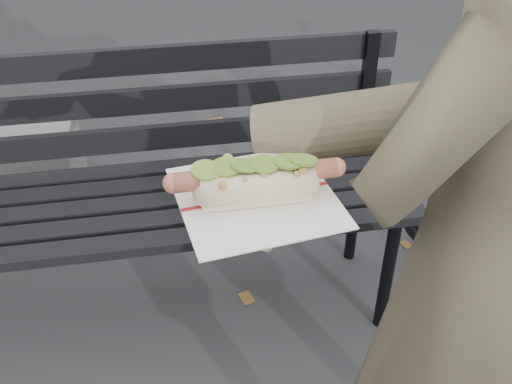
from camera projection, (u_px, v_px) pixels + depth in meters
park_bench at (156, 175)px, 1.80m from camera, size 1.50×0.44×0.88m
person at (485, 268)px, 1.00m from camera, size 0.72×0.60×1.69m
held_hotdog at (394, 132)px, 0.79m from camera, size 0.63×0.30×0.20m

